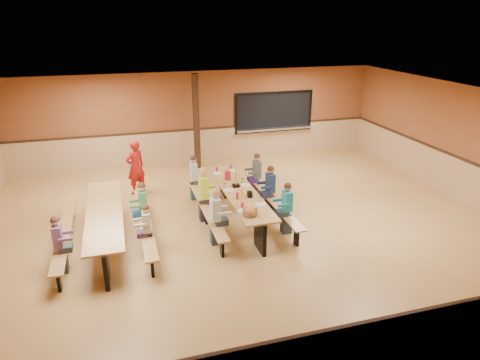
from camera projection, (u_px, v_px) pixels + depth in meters
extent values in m
plane|color=#A4743E|center=(242.00, 226.00, 10.05)|extent=(12.00, 12.00, 0.00)
cube|color=brown|center=(199.00, 118.00, 13.99)|extent=(12.00, 0.04, 3.00)
cube|color=brown|center=(363.00, 301.00, 5.03)|extent=(12.00, 0.04, 3.00)
cube|color=brown|center=(464.00, 145.00, 11.07)|extent=(0.04, 10.00, 3.00)
cube|color=white|center=(242.00, 99.00, 8.97)|extent=(12.00, 10.00, 0.04)
cube|color=black|center=(274.00, 112.00, 14.62)|extent=(2.60, 0.06, 1.20)
cube|color=silver|center=(274.00, 129.00, 14.74)|extent=(2.70, 0.28, 0.06)
cube|color=black|center=(196.00, 122.00, 13.40)|extent=(0.18, 0.18, 3.00)
cube|color=#AE7E45|center=(240.00, 191.00, 10.17)|extent=(0.75, 3.60, 0.04)
cube|color=black|center=(260.00, 235.00, 8.91)|extent=(0.08, 0.60, 0.70)
cube|color=black|center=(224.00, 183.00, 11.69)|extent=(0.08, 0.60, 0.70)
cube|color=#AE7E45|center=(206.00, 207.00, 10.06)|extent=(0.26, 3.60, 0.04)
cube|color=black|center=(206.00, 215.00, 10.14)|extent=(0.06, 0.18, 0.41)
cube|color=#AE7E45|center=(272.00, 199.00, 10.49)|extent=(0.26, 3.60, 0.04)
cube|color=black|center=(272.00, 207.00, 10.57)|extent=(0.06, 0.18, 0.41)
cube|color=#AE7E45|center=(104.00, 213.00, 9.07)|extent=(0.75, 3.60, 0.04)
cube|color=black|center=(106.00, 266.00, 7.82)|extent=(0.08, 0.60, 0.70)
cube|color=black|center=(106.00, 200.00, 10.59)|extent=(0.08, 0.60, 0.70)
cube|color=#AE7E45|center=(65.00, 230.00, 8.96)|extent=(0.26, 3.60, 0.04)
cube|color=black|center=(66.00, 239.00, 9.04)|extent=(0.06, 0.18, 0.41)
cube|color=#AE7E45|center=(145.00, 220.00, 9.39)|extent=(0.26, 3.60, 0.04)
cube|color=black|center=(146.00, 229.00, 9.47)|extent=(0.06, 0.18, 0.41)
imported|color=#B21614|center=(136.00, 167.00, 11.66)|extent=(0.67, 0.60, 1.53)
cylinder|color=#B1172C|center=(228.00, 175.00, 10.82)|extent=(0.16, 0.16, 0.22)
cube|color=black|center=(250.00, 194.00, 9.79)|extent=(0.10, 0.14, 0.13)
cylinder|color=yellow|center=(242.00, 192.00, 9.88)|extent=(0.06, 0.06, 0.17)
cylinder|color=#B2140F|center=(237.00, 196.00, 9.65)|extent=(0.06, 0.06, 0.17)
cube|color=black|center=(236.00, 185.00, 10.39)|extent=(0.16, 0.16, 0.06)
cube|color=#AE7E45|center=(236.00, 175.00, 10.29)|extent=(0.02, 0.09, 0.50)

